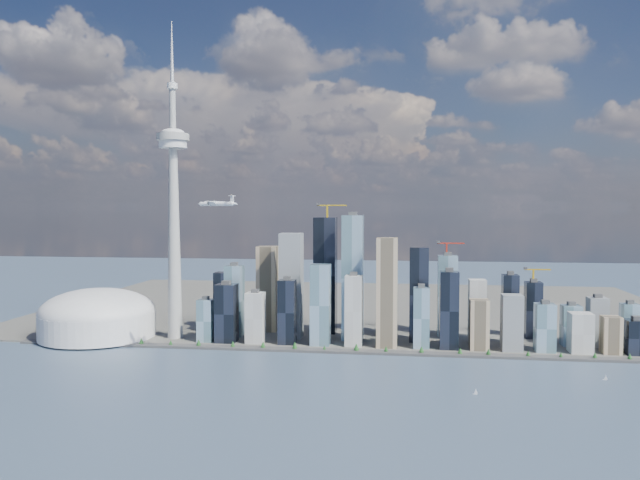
# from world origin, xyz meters

# --- Properties ---
(ground) EXTENTS (4000.00, 4000.00, 0.00)m
(ground) POSITION_xyz_m (0.00, 0.00, 0.00)
(ground) COLOR #35445E
(ground) RESTS_ON ground
(seawall) EXTENTS (1100.00, 22.00, 4.00)m
(seawall) POSITION_xyz_m (0.00, 250.00, 2.00)
(seawall) COLOR #383838
(seawall) RESTS_ON ground
(land) EXTENTS (1400.00, 900.00, 3.00)m
(land) POSITION_xyz_m (0.00, 700.00, 1.50)
(land) COLOR #4C4C47
(land) RESTS_ON ground
(shoreline_trees) EXTENTS (960.53, 7.20, 8.80)m
(shoreline_trees) POSITION_xyz_m (0.00, 250.00, 8.78)
(shoreline_trees) COLOR #3F2D1E
(shoreline_trees) RESTS_ON seawall
(skyscraper_cluster) EXTENTS (736.00, 142.00, 237.84)m
(skyscraper_cluster) POSITION_xyz_m (59.62, 336.82, 73.37)
(skyscraper_cluster) COLOR black
(skyscraper_cluster) RESTS_ON land
(needle_tower) EXTENTS (56.00, 56.00, 550.50)m
(needle_tower) POSITION_xyz_m (-300.00, 310.00, 235.84)
(needle_tower) COLOR #9F9E9A
(needle_tower) RESTS_ON land
(dome_stadium) EXTENTS (200.00, 200.00, 86.00)m
(dome_stadium) POSITION_xyz_m (-440.00, 300.00, 39.44)
(dome_stadium) COLOR silver
(dome_stadium) RESTS_ON land
(airplane) EXTENTS (61.50, 54.51, 14.99)m
(airplane) POSITION_xyz_m (-166.96, 134.49, 239.05)
(airplane) COLOR white
(airplane) RESTS_ON ground
(sailboat_west) EXTENTS (6.14, 2.79, 8.50)m
(sailboat_west) POSITION_xyz_m (189.87, 49.70, 2.73)
(sailboat_west) COLOR white
(sailboat_west) RESTS_ON ground
(sailboat_east) EXTENTS (6.14, 3.09, 8.55)m
(sailboat_east) POSITION_xyz_m (370.86, 139.64, 2.74)
(sailboat_east) COLOR white
(sailboat_east) RESTS_ON ground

